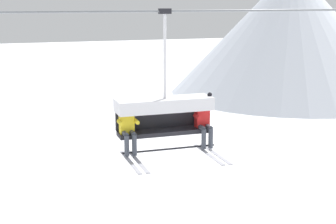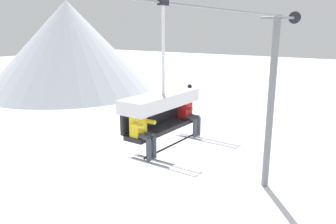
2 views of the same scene
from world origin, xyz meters
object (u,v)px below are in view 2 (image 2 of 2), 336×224
at_px(skier_yellow, 143,130).
at_px(chairlift_chair, 161,106).
at_px(lift_tower_far, 271,101).
at_px(skier_red, 190,111).

bearing_deg(skier_yellow, chairlift_chair, 13.39).
height_order(lift_tower_far, chairlift_chair, lift_tower_far).
bearing_deg(lift_tower_far, chairlift_chair, -176.12).
bearing_deg(chairlift_chair, lift_tower_far, 3.88).
relative_size(lift_tower_far, chairlift_chair, 2.83).
height_order(skier_yellow, skier_red, skier_red).
bearing_deg(skier_yellow, skier_red, 0.21).
relative_size(lift_tower_far, skier_red, 5.34).
bearing_deg(chairlift_chair, skier_red, -12.95).
distance_m(chairlift_chair, skier_yellow, 1.00).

